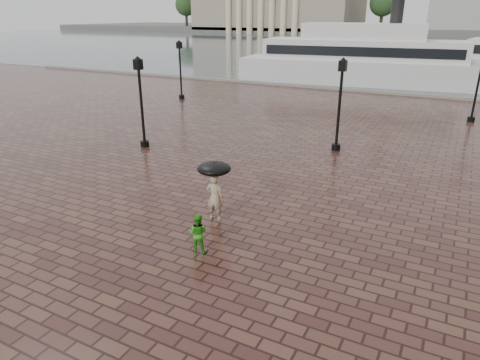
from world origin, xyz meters
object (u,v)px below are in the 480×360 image
at_px(adult_pedestrian, 215,197).
at_px(street_lamps, 281,87).
at_px(child_pedestrian, 198,233).
at_px(ferry_near, 361,59).

bearing_deg(adult_pedestrian, street_lamps, -87.14).
height_order(child_pedestrian, ferry_near, ferry_near).
xyz_separation_m(street_lamps, child_pedestrian, (3.70, -15.12, -1.74)).
bearing_deg(ferry_near, child_pedestrian, -90.96).
distance_m(street_lamps, ferry_near, 19.51).
bearing_deg(child_pedestrian, ferry_near, -97.64).
xyz_separation_m(adult_pedestrian, child_pedestrian, (0.62, -2.02, -0.21)).
relative_size(child_pedestrian, ferry_near, 0.05).
bearing_deg(ferry_near, street_lamps, -97.53).
distance_m(street_lamps, child_pedestrian, 15.67).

